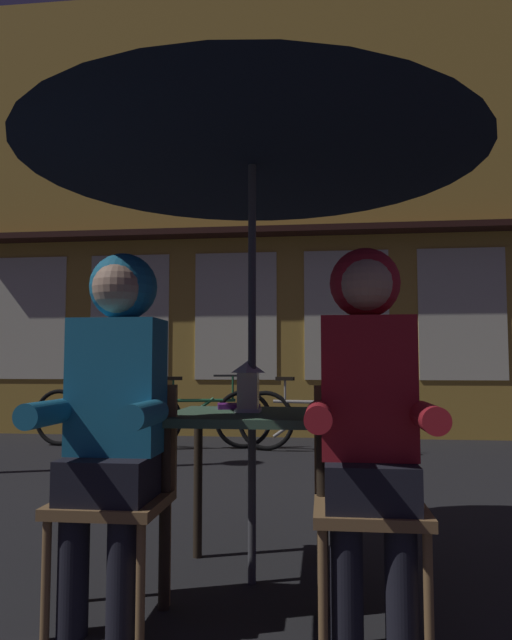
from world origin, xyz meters
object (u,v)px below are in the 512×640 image
chair_left (118,484)px  bicycle_nearest (98,417)px  book (239,406)px  person_right_hooded (368,394)px  patio_umbrella (252,125)px  bicycle_third (310,420)px  chair_right (368,490)px  person_left_hooded (115,392)px  cafe_table (252,435)px  lantern (248,385)px  bicycle_second (198,418)px

chair_left → bicycle_nearest: size_ratio=0.52×
chair_left → book: bearing=56.3°
chair_left → person_right_hooded: bearing=-3.4°
chair_left → bicycle_nearest: 4.68m
patio_umbrella → bicycle_third: (0.17, 3.81, -1.71)m
chair_right → person_left_hooded: size_ratio=0.62×
chair_right → book: bearing=134.5°
chair_left → chair_right: size_ratio=1.00×
cafe_table → book: 0.26m
chair_left → lantern: bearing=39.4°
chair_left → bicycle_second: size_ratio=0.53×
bicycle_third → chair_right: bearing=-85.8°
bicycle_nearest → bicycle_third: same height
patio_umbrella → book: (-0.09, 0.21, -1.31)m
person_left_hooded → book: (0.39, 0.64, -0.09)m
person_left_hooded → bicycle_nearest: size_ratio=0.84×
lantern → chair_right: 0.73m
chair_right → cafe_table: bearing=142.5°
person_right_hooded → person_left_hooded: bearing=180.0°
cafe_table → person_right_hooded: bearing=-41.6°
bicycle_nearest → bicycle_third: bearing=-3.2°
chair_right → bicycle_nearest: (-2.76, 4.31, -0.14)m
person_left_hooded → bicycle_second: size_ratio=0.85×
chair_left → bicycle_third: bearing=81.1°
bicycle_third → book: size_ratio=8.28×
cafe_table → bicycle_nearest: size_ratio=0.44×
person_right_hooded → book: 0.86m
bicycle_nearest → bicycle_second: size_ratio=1.01×
person_left_hooded → bicycle_second: person_left_hooded is taller
cafe_table → lantern: size_ratio=3.20×
bicycle_third → book: 3.63m
patio_umbrella → book: bearing=113.2°
chair_right → bicycle_second: (-1.57, 4.30, -0.14)m
cafe_table → bicycle_third: size_ratio=0.45×
bicycle_second → person_right_hooded: bearing=-70.2°
bicycle_second → book: 3.87m
cafe_table → lantern: bearing=151.1°
person_left_hooded → person_right_hooded: same height
bicycle_nearest → bicycle_third: 2.46m
person_right_hooded → bicycle_second: 4.66m
cafe_table → chair_left: bearing=-142.5°
patio_umbrella → chair_left: patio_umbrella is taller
chair_left → book: 0.75m
cafe_table → chair_right: 0.62m
lantern → person_right_hooded: bearing=-41.2°
chair_left → person_left_hooded: (-0.00, -0.06, 0.36)m
cafe_table → bicycle_third: bicycle_third is taller
cafe_table → bicycle_second: 4.09m
lantern → bicycle_nearest: 4.57m
chair_right → bicycle_second: bearing=110.1°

